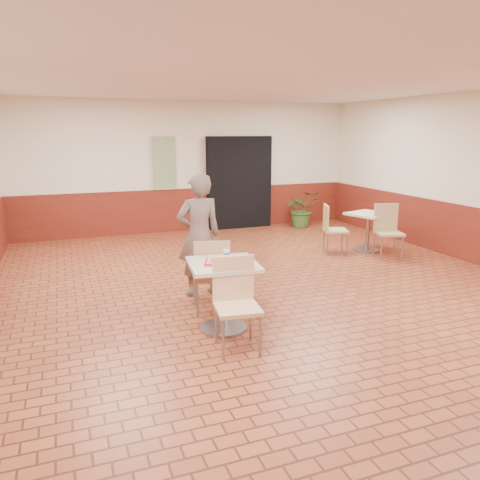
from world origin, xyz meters
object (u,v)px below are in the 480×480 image
object	(u,v)px
chair_main_back	(211,272)
second_table	(368,226)
long_john_donut	(228,259)
potted_plant	(302,209)
chair_second_front	(388,228)
main_table	(223,285)
serving_tray	(223,262)
chair_second_left	(332,226)
chair_main_front	(236,298)
customer	(199,235)
paper_cup	(227,254)
ring_donut	(214,259)

from	to	relation	value
chair_main_back	second_table	bearing A→B (deg)	-141.05
chair_main_back	long_john_donut	distance (m)	0.65
long_john_donut	potted_plant	distance (m)	6.39
chair_second_front	potted_plant	distance (m)	3.09
main_table	long_john_donut	size ratio (longest dim) A/B	5.65
serving_tray	chair_second_left	size ratio (longest dim) A/B	0.44
chair_main_front	serving_tray	xyz separation A→B (m)	(0.03, 0.49, 0.28)
potted_plant	main_table	bearing A→B (deg)	-126.45
customer	long_john_donut	size ratio (longest dim) A/B	12.03
chair_main_back	long_john_donut	world-z (taller)	chair_main_back
main_table	paper_cup	distance (m)	0.37
chair_main_back	chair_second_left	bearing A→B (deg)	-134.13
chair_main_back	chair_second_front	xyz separation A→B (m)	(3.91, 1.51, 0.00)
paper_cup	potted_plant	distance (m)	6.27
ring_donut	customer	bearing A→B (deg)	82.10
second_table	chair_second_left	distance (m)	0.76
serving_tray	second_table	world-z (taller)	serving_tray
main_table	chair_second_front	world-z (taller)	chair_second_front
main_table	long_john_donut	bearing A→B (deg)	-17.78
main_table	chair_main_front	bearing A→B (deg)	-92.97
customer	paper_cup	xyz separation A→B (m)	(0.00, -1.18, 0.02)
chair_main_front	chair_main_back	world-z (taller)	chair_main_front
chair_second_front	customer	bearing A→B (deg)	-151.75
main_table	paper_cup	size ratio (longest dim) A/B	8.59
chair_second_front	potted_plant	world-z (taller)	chair_second_front
long_john_donut	second_table	size ratio (longest dim) A/B	0.19
chair_main_front	chair_second_left	size ratio (longest dim) A/B	1.06
customer	chair_second_front	world-z (taller)	customer
main_table	customer	xyz separation A→B (m)	(0.08, 1.29, 0.32)
ring_donut	chair_second_left	size ratio (longest dim) A/B	0.12
serving_tray	second_table	size ratio (longest dim) A/B	0.55
serving_tray	potted_plant	world-z (taller)	potted_plant
second_table	chair_main_back	bearing A→B (deg)	-152.32
ring_donut	second_table	world-z (taller)	ring_donut
chair_main_front	ring_donut	world-z (taller)	chair_main_front
main_table	chair_second_front	size ratio (longest dim) A/B	0.83
customer	potted_plant	xyz separation A→B (m)	(3.72, 3.86, -0.43)
chair_main_front	chair_second_front	xyz separation A→B (m)	(3.96, 2.54, -0.00)
chair_second_left	long_john_donut	bearing A→B (deg)	151.03
long_john_donut	customer	bearing A→B (deg)	88.73
paper_cup	chair_main_front	bearing A→B (deg)	-100.06
long_john_donut	chair_second_left	bearing A→B (deg)	41.31
ring_donut	second_table	size ratio (longest dim) A/B	0.15
serving_tray	main_table	bearing A→B (deg)	153.43
potted_plant	second_table	bearing A→B (deg)	-88.29
customer	paper_cup	world-z (taller)	customer
chair_main_back	serving_tray	bearing A→B (deg)	98.80
customer	long_john_donut	distance (m)	1.30
chair_main_front	customer	world-z (taller)	customer
serving_tray	chair_main_back	bearing A→B (deg)	87.53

